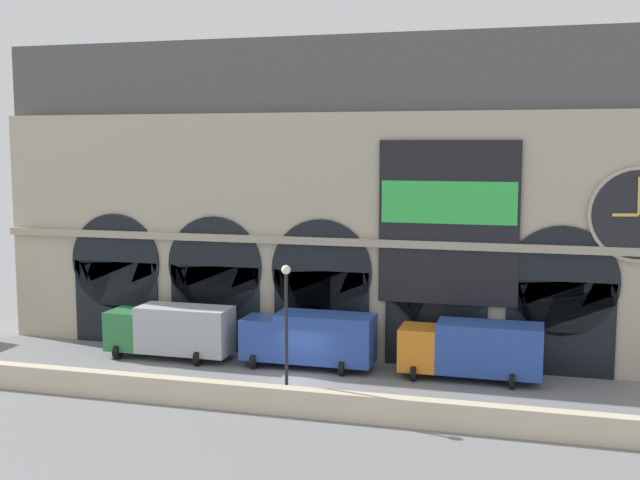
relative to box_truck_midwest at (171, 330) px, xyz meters
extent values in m
plane|color=slate|center=(8.47, -2.51, -1.70)|extent=(200.00, 200.00, 0.00)
cube|color=beige|center=(8.47, -7.45, -1.07)|extent=(90.00, 0.70, 1.27)
cube|color=#B2A891|center=(8.47, 4.51, 5.46)|extent=(41.55, 4.03, 14.33)
cube|color=#4C4C4C|center=(8.47, 4.81, 14.82)|extent=(41.55, 3.43, 4.39)
cube|color=black|center=(-4.94, 2.44, 0.90)|extent=(5.73, 0.20, 5.20)
cylinder|color=black|center=(-4.94, 2.44, 3.50)|extent=(6.03, 0.20, 6.03)
cube|color=black|center=(1.76, 2.44, 0.90)|extent=(5.73, 0.20, 5.20)
cylinder|color=black|center=(1.76, 2.44, 3.50)|extent=(6.03, 0.20, 6.03)
cube|color=black|center=(8.47, 2.44, 0.90)|extent=(5.73, 0.20, 5.20)
cylinder|color=black|center=(8.47, 2.44, 3.50)|extent=(6.03, 0.20, 6.03)
cube|color=black|center=(15.17, 2.44, 0.90)|extent=(5.73, 0.20, 5.20)
cylinder|color=black|center=(15.17, 2.44, 3.50)|extent=(6.03, 0.20, 6.03)
cube|color=black|center=(21.87, 2.44, 0.90)|extent=(5.73, 0.20, 5.20)
cylinder|color=black|center=(21.87, 2.44, 3.50)|extent=(6.03, 0.20, 6.03)
cylinder|color=#B2A891|center=(25.54, 2.34, 7.19)|extent=(5.00, 0.25, 5.00)
cylinder|color=black|center=(25.54, 2.22, 7.19)|extent=(4.63, 0.06, 4.63)
cube|color=gold|center=(24.90, 2.16, 7.18)|extent=(1.28, 0.04, 0.19)
cube|color=gold|center=(25.51, 2.14, 8.17)|extent=(0.17, 0.04, 1.97)
cube|color=black|center=(15.76, 2.32, 6.49)|extent=(7.73, 0.12, 9.10)
cube|color=green|center=(15.76, 2.24, 7.63)|extent=(7.42, 0.04, 2.35)
cube|color=#A49A85|center=(8.47, 2.34, 5.25)|extent=(41.55, 0.50, 0.44)
cube|color=#2D7A42|center=(-2.86, 0.00, -0.13)|extent=(2.00, 2.30, 2.30)
cube|color=#ADB2B7|center=(0.89, 0.00, 0.07)|extent=(5.50, 2.30, 2.70)
cylinder|color=black|center=(-2.96, -1.04, -1.28)|extent=(0.28, 0.84, 0.84)
cylinder|color=black|center=(-2.96, 1.03, -1.28)|extent=(0.28, 0.84, 0.84)
cylinder|color=black|center=(2.14, -1.04, -1.28)|extent=(0.28, 0.84, 0.84)
cylinder|color=black|center=(2.14, 1.03, -1.28)|extent=(0.28, 0.84, 0.84)
cube|color=#28479E|center=(5.54, 0.27, -0.13)|extent=(2.00, 2.30, 2.30)
cube|color=#28479E|center=(9.29, 0.27, 0.07)|extent=(5.50, 2.30, 2.70)
cylinder|color=black|center=(5.44, -0.76, -1.28)|extent=(0.28, 0.84, 0.84)
cylinder|color=black|center=(5.44, 1.31, -1.28)|extent=(0.28, 0.84, 0.84)
cylinder|color=black|center=(10.54, -0.76, -1.28)|extent=(0.28, 0.84, 0.84)
cylinder|color=black|center=(10.54, 1.31, -1.28)|extent=(0.28, 0.84, 0.84)
cube|color=orange|center=(14.54, 0.39, -0.13)|extent=(2.00, 2.30, 2.30)
cube|color=#28479E|center=(18.29, 0.39, 0.07)|extent=(5.50, 2.30, 2.70)
cylinder|color=black|center=(14.44, -0.65, -1.28)|extent=(0.28, 0.84, 0.84)
cylinder|color=black|center=(14.44, 1.42, -1.28)|extent=(0.28, 0.84, 0.84)
cylinder|color=black|center=(19.54, -0.65, -1.28)|extent=(0.28, 0.84, 0.84)
cylinder|color=black|center=(19.54, 1.42, -1.28)|extent=(0.28, 0.84, 0.84)
cylinder|color=black|center=(9.29, -6.65, 1.55)|extent=(0.16, 0.16, 6.50)
sphere|color=#F2EDCC|center=(9.29, -6.65, 4.98)|extent=(0.44, 0.44, 0.44)
camera|label=1|loc=(20.71, -41.47, 10.79)|focal=44.55mm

